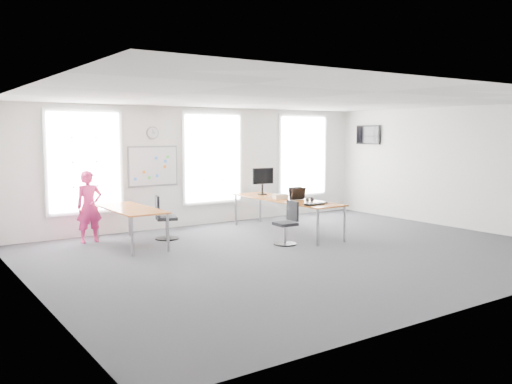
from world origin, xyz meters
TOP-DOWN VIEW (x-y plane):
  - floor at (0.00, 0.00)m, footprint 10.00×10.00m
  - ceiling at (0.00, 0.00)m, footprint 10.00×10.00m
  - wall_back at (0.00, 4.00)m, footprint 10.00×0.00m
  - wall_front at (0.00, -4.00)m, footprint 10.00×0.00m
  - wall_left at (-5.00, 0.00)m, footprint 0.00×10.00m
  - wall_right at (5.00, 0.00)m, footprint 0.00×10.00m
  - window_left at (-3.00, 3.97)m, footprint 1.60×0.06m
  - window_mid at (0.30, 3.97)m, footprint 1.60×0.06m
  - window_right at (3.30, 3.97)m, footprint 1.60×0.06m
  - desk_right at (1.05, 1.84)m, footprint 0.88×3.31m
  - desk_left at (-2.52, 2.52)m, footprint 0.87×2.16m
  - chair_right at (0.24, 0.73)m, footprint 0.49×0.49m
  - chair_left at (-1.67, 2.70)m, footprint 0.55×0.55m
  - person at (-3.13, 3.31)m, footprint 0.57×0.39m
  - whiteboard at (-1.35, 3.97)m, footprint 1.20×0.03m
  - wall_clock at (-1.35, 3.97)m, footprint 0.30×0.04m
  - tv at (4.95, 3.00)m, footprint 0.06×0.90m
  - keyboard at (0.89, 0.60)m, footprint 0.52×0.24m
  - mouse at (1.25, 0.64)m, footprint 0.09×0.12m
  - lens_cap at (1.09, 0.99)m, footprint 0.08×0.08m
  - headphones at (1.14, 1.07)m, footprint 0.18×0.09m
  - laptop_sleeve at (1.12, 1.50)m, footprint 0.37×0.23m
  - paper_stack at (0.97, 1.94)m, footprint 0.37×0.31m
  - monitor at (1.11, 2.86)m, footprint 0.60×0.25m

SIDE VIEW (x-z plane):
  - floor at x=0.00m, z-range 0.00..0.00m
  - chair_right at x=0.24m, z-range -0.06..0.86m
  - chair_left at x=-1.67m, z-range -0.06..0.92m
  - desk_left at x=-2.52m, z-range 0.33..1.12m
  - desk_right at x=1.05m, z-range 0.35..1.16m
  - person at x=-3.13m, z-range 0.00..1.54m
  - lens_cap at x=1.09m, z-range 0.81..0.81m
  - keyboard at x=0.89m, z-range 0.81..0.83m
  - mouse at x=1.25m, z-range 0.81..0.85m
  - headphones at x=1.14m, z-range 0.80..0.91m
  - paper_stack at x=0.97m, z-range 0.81..0.91m
  - laptop_sleeve at x=1.12m, z-range 0.80..1.10m
  - monitor at x=1.11m, z-range 0.87..1.54m
  - wall_back at x=0.00m, z-range -3.50..6.50m
  - wall_front at x=0.00m, z-range -3.50..6.50m
  - wall_left at x=-5.00m, z-range -3.50..6.50m
  - wall_right at x=5.00m, z-range -3.50..6.50m
  - whiteboard at x=-1.35m, z-range 1.10..2.00m
  - window_left at x=-3.00m, z-range 0.60..2.80m
  - window_mid at x=0.30m, z-range 0.60..2.80m
  - window_right at x=3.30m, z-range 0.60..2.80m
  - tv at x=4.95m, z-range 2.02..2.57m
  - wall_clock at x=-1.35m, z-range 2.20..2.50m
  - ceiling at x=0.00m, z-range 3.00..3.00m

